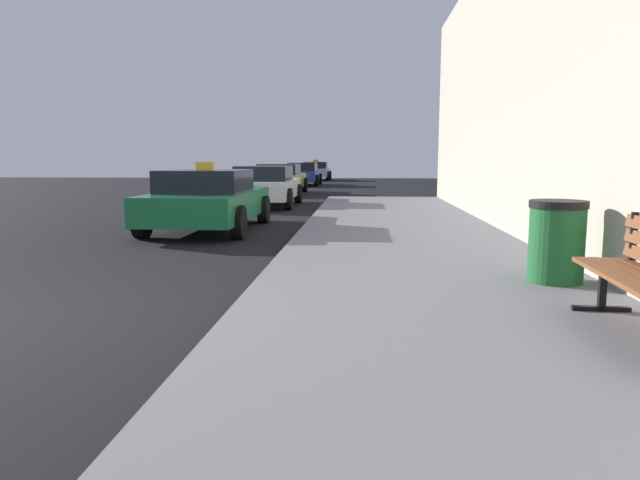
{
  "coord_description": "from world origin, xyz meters",
  "views": [
    {
      "loc": [
        3.2,
        -4.78,
        1.5
      ],
      "look_at": [
        2.71,
        1.92,
        0.55
      ],
      "focal_mm": 32.4,
      "sensor_mm": 36.0,
      "label": 1
    }
  ],
  "objects_px": {
    "car_yellow": "(280,179)",
    "car_silver": "(316,171)",
    "car_green": "(208,200)",
    "car_white": "(265,186)",
    "trash_bin": "(557,241)",
    "car_blue": "(303,174)"
  },
  "relations": [
    {
      "from": "trash_bin",
      "to": "car_green",
      "type": "relative_size",
      "value": 0.21
    },
    {
      "from": "car_yellow",
      "to": "car_blue",
      "type": "distance_m",
      "value": 7.75
    },
    {
      "from": "car_green",
      "to": "car_yellow",
      "type": "relative_size",
      "value": 0.95
    },
    {
      "from": "car_green",
      "to": "car_white",
      "type": "distance_m",
      "value": 6.23
    },
    {
      "from": "car_yellow",
      "to": "trash_bin",
      "type": "bearing_deg",
      "value": -72.73
    },
    {
      "from": "car_yellow",
      "to": "car_silver",
      "type": "xyz_separation_m",
      "value": [
        0.28,
        15.77,
        -0.0
      ]
    },
    {
      "from": "car_green",
      "to": "car_blue",
      "type": "relative_size",
      "value": 1.02
    },
    {
      "from": "car_white",
      "to": "car_silver",
      "type": "xyz_separation_m",
      "value": [
        -0.19,
        22.33,
        0.0
      ]
    },
    {
      "from": "car_green",
      "to": "car_silver",
      "type": "bearing_deg",
      "value": 90.06
    },
    {
      "from": "trash_bin",
      "to": "car_green",
      "type": "height_order",
      "value": "car_green"
    },
    {
      "from": "car_blue",
      "to": "car_silver",
      "type": "height_order",
      "value": "car_silver"
    },
    {
      "from": "car_green",
      "to": "car_white",
      "type": "height_order",
      "value": "car_green"
    },
    {
      "from": "trash_bin",
      "to": "car_white",
      "type": "bearing_deg",
      "value": 114.0
    },
    {
      "from": "car_blue",
      "to": "car_silver",
      "type": "xyz_separation_m",
      "value": [
        0.09,
        8.02,
        0.0
      ]
    },
    {
      "from": "trash_bin",
      "to": "car_green",
      "type": "distance_m",
      "value": 7.65
    },
    {
      "from": "trash_bin",
      "to": "car_blue",
      "type": "height_order",
      "value": "car_blue"
    },
    {
      "from": "car_white",
      "to": "car_silver",
      "type": "height_order",
      "value": "car_silver"
    },
    {
      "from": "car_white",
      "to": "car_blue",
      "type": "height_order",
      "value": "same"
    },
    {
      "from": "car_blue",
      "to": "car_silver",
      "type": "relative_size",
      "value": 1.03
    },
    {
      "from": "car_silver",
      "to": "car_yellow",
      "type": "bearing_deg",
      "value": -91.03
    },
    {
      "from": "car_yellow",
      "to": "car_silver",
      "type": "height_order",
      "value": "car_silver"
    },
    {
      "from": "trash_bin",
      "to": "car_green",
      "type": "bearing_deg",
      "value": 134.47
    }
  ]
}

